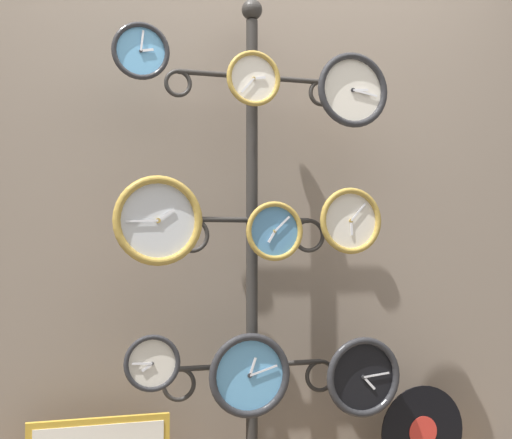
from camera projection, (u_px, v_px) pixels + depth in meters
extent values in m
cube|color=gray|center=(240.00, 132.00, 2.79)|extent=(4.40, 0.04, 2.80)
cylinder|color=#282623|center=(252.00, 258.00, 2.62)|extent=(0.04, 0.04, 1.78)
sphere|color=#282623|center=(252.00, 10.00, 2.65)|extent=(0.08, 0.08, 0.08)
cylinder|color=#282623|center=(216.00, 74.00, 2.60)|extent=(0.28, 0.02, 0.02)
torus|color=#282623|center=(178.00, 83.00, 2.56)|extent=(0.10, 0.02, 0.10)
cylinder|color=#282623|center=(287.00, 79.00, 2.69)|extent=(0.28, 0.02, 0.02)
torus|color=#282623|center=(321.00, 93.00, 2.73)|extent=(0.10, 0.02, 0.10)
cylinder|color=#282623|center=(222.00, 220.00, 2.59)|extent=(0.23, 0.02, 0.02)
torus|color=#282623|center=(192.00, 235.00, 2.55)|extent=(0.13, 0.02, 0.13)
cylinder|color=#282623|center=(281.00, 220.00, 2.66)|extent=(0.23, 0.02, 0.02)
torus|color=#282623|center=(309.00, 236.00, 2.69)|extent=(0.13, 0.02, 0.13)
cylinder|color=#282623|center=(216.00, 367.00, 2.57)|extent=(0.27, 0.02, 0.02)
torus|color=#282623|center=(179.00, 384.00, 2.52)|extent=(0.12, 0.02, 0.12)
cylinder|color=#282623|center=(287.00, 363.00, 2.65)|extent=(0.27, 0.02, 0.02)
torus|color=#282623|center=(320.00, 376.00, 2.69)|extent=(0.12, 0.02, 0.12)
cylinder|color=#60A8DB|center=(140.00, 52.00, 2.45)|extent=(0.18, 0.02, 0.18)
torus|color=#262628|center=(141.00, 51.00, 2.43)|extent=(0.20, 0.02, 0.20)
cylinder|color=#262628|center=(141.00, 51.00, 2.43)|extent=(0.01, 0.01, 0.01)
cube|color=silver|center=(147.00, 50.00, 2.44)|extent=(0.04, 0.00, 0.02)
cube|color=silver|center=(142.00, 40.00, 2.43)|extent=(0.02, 0.00, 0.07)
cylinder|color=silver|center=(253.00, 79.00, 2.56)|extent=(0.18, 0.02, 0.18)
torus|color=#A58438|center=(254.00, 78.00, 2.55)|extent=(0.20, 0.02, 0.20)
cylinder|color=#A58438|center=(254.00, 78.00, 2.55)|extent=(0.01, 0.01, 0.01)
cube|color=silver|center=(260.00, 78.00, 2.55)|extent=(0.04, 0.00, 0.02)
cube|color=silver|center=(248.00, 85.00, 2.54)|extent=(0.05, 0.00, 0.06)
cylinder|color=silver|center=(351.00, 91.00, 2.66)|extent=(0.26, 0.02, 0.26)
torus|color=#262628|center=(353.00, 90.00, 2.65)|extent=(0.28, 0.03, 0.28)
cylinder|color=#262628|center=(353.00, 90.00, 2.65)|extent=(0.02, 0.01, 0.02)
cube|color=silver|center=(361.00, 90.00, 2.66)|extent=(0.06, 0.00, 0.01)
cube|color=silver|center=(365.00, 93.00, 2.66)|extent=(0.10, 0.00, 0.02)
cylinder|color=silver|center=(157.00, 221.00, 2.42)|extent=(0.28, 0.02, 0.28)
torus|color=#A58438|center=(158.00, 221.00, 2.41)|extent=(0.31, 0.03, 0.31)
cylinder|color=#A58438|center=(158.00, 221.00, 2.41)|extent=(0.02, 0.01, 0.02)
cube|color=silver|center=(166.00, 215.00, 2.42)|extent=(0.06, 0.00, 0.05)
cube|color=silver|center=(142.00, 221.00, 2.39)|extent=(0.11, 0.00, 0.01)
cylinder|color=#4C84B2|center=(273.00, 231.00, 2.54)|extent=(0.19, 0.02, 0.19)
torus|color=#A58438|center=(275.00, 231.00, 2.53)|extent=(0.21, 0.02, 0.21)
cylinder|color=#A58438|center=(275.00, 231.00, 2.53)|extent=(0.01, 0.01, 0.01)
cube|color=silver|center=(272.00, 237.00, 2.52)|extent=(0.03, 0.00, 0.04)
cube|color=silver|center=(282.00, 224.00, 2.54)|extent=(0.06, 0.00, 0.06)
cylinder|color=silver|center=(349.00, 221.00, 2.67)|extent=(0.23, 0.02, 0.23)
torus|color=#A58438|center=(351.00, 221.00, 2.65)|extent=(0.25, 0.02, 0.25)
cylinder|color=#A58438|center=(351.00, 221.00, 2.65)|extent=(0.01, 0.01, 0.01)
cube|color=silver|center=(352.00, 228.00, 2.65)|extent=(0.01, 0.00, 0.05)
cube|color=silver|center=(358.00, 212.00, 2.66)|extent=(0.06, 0.00, 0.07)
cylinder|color=silver|center=(152.00, 363.00, 2.40)|extent=(0.18, 0.02, 0.18)
torus|color=#262628|center=(152.00, 363.00, 2.39)|extent=(0.19, 0.02, 0.19)
cylinder|color=#262628|center=(152.00, 363.00, 2.38)|extent=(0.01, 0.01, 0.01)
cube|color=silver|center=(147.00, 367.00, 2.38)|extent=(0.04, 0.00, 0.03)
cube|color=silver|center=(142.00, 364.00, 2.37)|extent=(0.07, 0.00, 0.01)
cylinder|color=#60A8DB|center=(249.00, 375.00, 2.49)|extent=(0.27, 0.02, 0.27)
torus|color=#262628|center=(250.00, 376.00, 2.48)|extent=(0.30, 0.03, 0.30)
cylinder|color=#262628|center=(250.00, 375.00, 2.48)|extent=(0.02, 0.01, 0.02)
cube|color=silver|center=(253.00, 367.00, 2.48)|extent=(0.03, 0.00, 0.06)
cube|color=silver|center=(264.00, 370.00, 2.49)|extent=(0.10, 0.00, 0.04)
cylinder|color=black|center=(362.00, 376.00, 2.64)|extent=(0.27, 0.02, 0.27)
torus|color=#262628|center=(364.00, 377.00, 2.62)|extent=(0.29, 0.03, 0.29)
cylinder|color=#262628|center=(364.00, 377.00, 2.62)|extent=(0.02, 0.01, 0.02)
cube|color=silver|center=(369.00, 383.00, 2.63)|extent=(0.05, 0.00, 0.05)
cube|color=silver|center=(377.00, 375.00, 2.64)|extent=(0.10, 0.00, 0.02)
cylinder|color=black|center=(423.00, 432.00, 2.75)|extent=(0.35, 0.01, 0.35)
cylinder|color=red|center=(423.00, 432.00, 2.74)|extent=(0.12, 0.00, 0.12)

